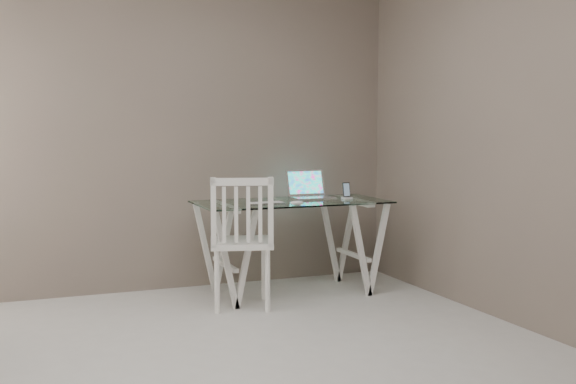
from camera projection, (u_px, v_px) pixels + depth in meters
The scene contains 7 objects.
room at pixel (235, 53), 3.68m from camera, with size 4.50×4.52×2.71m.
desk at pixel (291, 246), 5.72m from camera, with size 1.50×0.70×0.75m.
chair at pixel (242, 236), 5.24m from camera, with size 0.55×0.55×0.98m.
laptop at pixel (309, 191), 5.93m from camera, with size 0.33×0.30×0.23m.
keyboard at pixel (265, 203), 5.52m from camera, with size 0.29×0.13×0.01m, color silver.
mouse at pixel (297, 203), 5.41m from camera, with size 0.10×0.06×0.03m, color white.
phone_dock at pixel (347, 194), 5.86m from camera, with size 0.07×0.07×0.13m.
Camera 1 is at (-1.20, -3.55, 1.35)m, focal length 45.00 mm.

